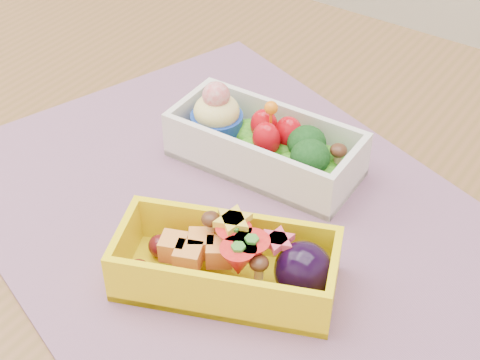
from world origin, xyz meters
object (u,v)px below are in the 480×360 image
Objects in this scene: bento_yellow at (231,263)px; bento_white at (264,144)px; table at (255,307)px; placemat at (229,215)px.

bento_white is at bearing 91.76° from bento_yellow.
bento_white reaches higher than table.
bento_yellow is (0.02, -0.07, 0.13)m from table.
bento_yellow reaches higher than placemat.
bento_yellow reaches higher than table.
placemat is 0.08m from bento_white.
placemat is 0.08m from bento_yellow.
table is at bearing 85.23° from bento_yellow.
bento_white is (-0.04, 0.07, 0.13)m from table.
bento_white is (-0.01, 0.07, 0.03)m from placemat.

